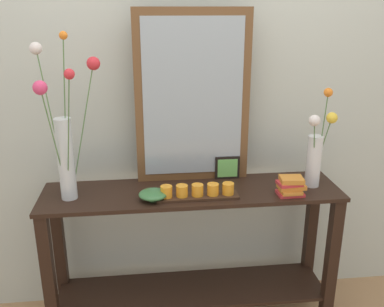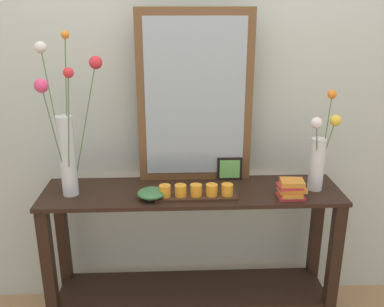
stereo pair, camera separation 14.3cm
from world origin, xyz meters
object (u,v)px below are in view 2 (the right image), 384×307
object	(u,v)px
tall_vase_left	(66,134)
vase_right	(319,154)
console_table	(192,245)
mirror_leaning	(195,98)
picture_frame_small	(230,169)
book_stack	(291,189)
decorative_bowl	(152,193)
candle_tray	(196,192)

from	to	relation	value
tall_vase_left	vase_right	world-z (taller)	tall_vase_left
console_table	vase_right	bearing A→B (deg)	-1.47
vase_right	mirror_leaning	bearing A→B (deg)	164.31
vase_right	picture_frame_small	distance (m)	0.46
picture_frame_small	console_table	bearing A→B (deg)	-147.19
mirror_leaning	book_stack	world-z (taller)	mirror_leaning
vase_right	book_stack	bearing A→B (deg)	-148.35
vase_right	book_stack	world-z (taller)	vase_right
vase_right	decorative_bowl	world-z (taller)	vase_right
mirror_leaning	vase_right	bearing A→B (deg)	-15.69
picture_frame_small	decorative_bowl	xyz separation A→B (m)	(-0.40, -0.22, -0.03)
mirror_leaning	decorative_bowl	xyz separation A→B (m)	(-0.22, -0.24, -0.40)
picture_frame_small	book_stack	distance (m)	0.36
vase_right	decorative_bowl	distance (m)	0.83
mirror_leaning	book_stack	size ratio (longest dim) A/B	6.24
decorative_bowl	mirror_leaning	bearing A→B (deg)	47.88
console_table	book_stack	world-z (taller)	book_stack
picture_frame_small	decorative_bowl	distance (m)	0.46
tall_vase_left	decorative_bowl	world-z (taller)	tall_vase_left
mirror_leaning	picture_frame_small	world-z (taller)	mirror_leaning
candle_tray	picture_frame_small	xyz separation A→B (m)	(0.19, 0.22, 0.03)
console_table	vase_right	size ratio (longest dim) A/B	2.97
candle_tray	vase_right	bearing A→B (deg)	6.88
mirror_leaning	candle_tray	distance (m)	0.47
vase_right	picture_frame_small	world-z (taller)	vase_right
vase_right	candle_tray	distance (m)	0.62
mirror_leaning	picture_frame_small	bearing A→B (deg)	-6.47
book_stack	tall_vase_left	bearing A→B (deg)	175.01
tall_vase_left	candle_tray	size ratio (longest dim) A/B	1.96
vase_right	book_stack	distance (m)	0.23
candle_tray	decorative_bowl	world-z (taller)	candle_tray
tall_vase_left	console_table	bearing A→B (deg)	1.55
console_table	decorative_bowl	xyz separation A→B (m)	(-0.20, -0.09, 0.34)
decorative_bowl	book_stack	distance (m)	0.66
vase_right	book_stack	xyz separation A→B (m)	(-0.15, -0.09, -0.14)
console_table	picture_frame_small	distance (m)	0.44
tall_vase_left	picture_frame_small	xyz separation A→B (m)	(0.79, 0.15, -0.24)
mirror_leaning	candle_tray	world-z (taller)	mirror_leaning
mirror_leaning	console_table	bearing A→B (deg)	-98.10
book_stack	vase_right	bearing A→B (deg)	31.65
picture_frame_small	book_stack	bearing A→B (deg)	-42.05
console_table	tall_vase_left	size ratio (longest dim) A/B	1.93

